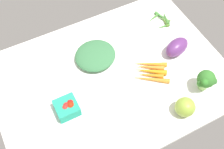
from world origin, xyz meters
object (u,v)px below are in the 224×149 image
broccoli_head (206,80)px  carrot_bunch (150,71)px  berry_basket (67,107)px  okra_pile (163,19)px  heirloom_tomato_green (185,107)px  leafy_greens_clump (95,55)px  eggplant (177,47)px

broccoli_head → carrot_bunch: 24.71cm
berry_basket → okra_pile: 68.81cm
broccoli_head → carrot_bunch: bearing=-47.0°
broccoli_head → berry_basket: broccoli_head is taller
broccoli_head → berry_basket: bearing=-16.6°
carrot_bunch → berry_basket: berry_basket is taller
heirloom_tomato_green → leafy_greens_clump: bearing=-63.6°
heirloom_tomato_green → carrot_bunch: bearing=-84.5°
berry_basket → heirloom_tomato_green: heirloom_tomato_green is taller
eggplant → berry_basket: bearing=-9.8°
leafy_greens_clump → heirloom_tomato_green: 46.86cm
carrot_bunch → eggplant: 18.01cm
broccoli_head → okra_pile: broccoli_head is taller
eggplant → carrot_bunch: bearing=-0.2°
carrot_bunch → okra_pile: 34.20cm
carrot_bunch → okra_pile: size_ratio=1.54×
eggplant → heirloom_tomato_green: 31.53cm
okra_pile → leafy_greens_clump: (41.77, 6.47, 1.54)cm
berry_basket → okra_pile: size_ratio=0.74×
broccoli_head → heirloom_tomato_green: size_ratio=1.32×
leafy_greens_clump → eggplant: bearing=158.4°
leafy_greens_clump → okra_pile: bearing=-171.2°
eggplant → berry_basket: size_ratio=1.39×
broccoli_head → eggplant: broccoli_head is taller
heirloom_tomato_green → eggplant: bearing=-118.4°
berry_basket → leafy_greens_clump: (-21.99, -19.33, -0.53)cm
eggplant → heirloom_tomato_green: heirloom_tomato_green is taller
okra_pile → heirloom_tomato_green: (20.93, 48.40, 3.37)cm
carrot_bunch → leafy_greens_clump: leafy_greens_clump is taller
heirloom_tomato_green → okra_pile: bearing=-113.4°
leafy_greens_clump → heirloom_tomato_green: (-20.84, 41.93, 1.83)cm
eggplant → broccoli_head: bearing=73.1°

